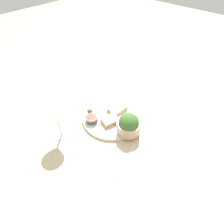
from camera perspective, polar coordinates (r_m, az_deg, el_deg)
ground_plane at (r=0.88m, az=-0.00°, el=-1.54°), size 4.00×4.00×0.00m
dinner_plate at (r=0.88m, az=-0.00°, el=-1.23°), size 0.30×0.30×0.01m
salad_bowl at (r=0.78m, az=5.42°, el=-4.12°), size 0.11×0.11×0.10m
sauce_ramekin at (r=0.84m, az=-6.71°, el=-2.23°), size 0.06×0.06×0.03m
cheese_toast_near at (r=0.88m, az=1.60°, el=1.07°), size 0.09×0.07×0.03m
cheese_toast_far at (r=0.83m, az=-0.63°, el=-2.79°), size 0.09×0.07×0.03m
wine_glass at (r=0.75m, az=-17.86°, el=-1.30°), size 0.09×0.09×0.17m
garnish at (r=0.88m, az=-7.31°, el=0.27°), size 0.03×0.03×0.03m
napkin at (r=0.96m, az=-13.42°, el=1.85°), size 0.13×0.15×0.01m
fork at (r=0.74m, az=4.70°, el=-15.82°), size 0.18×0.06×0.01m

